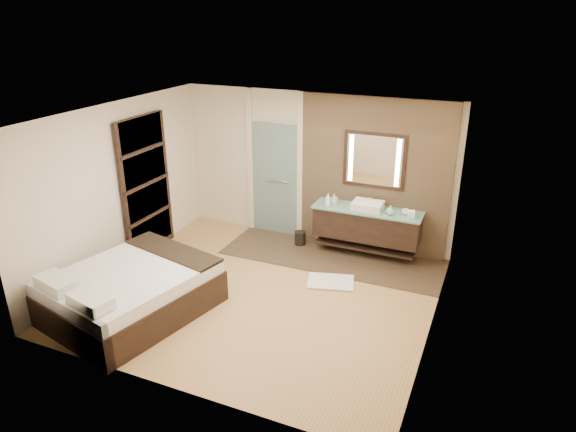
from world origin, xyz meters
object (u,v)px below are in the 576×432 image
at_px(vanity, 367,224).
at_px(mirror_unit, 374,160).
at_px(bed, 131,292).
at_px(waste_bin, 300,238).

height_order(vanity, mirror_unit, mirror_unit).
xyz_separation_m(mirror_unit, bed, (-2.54, -3.31, -1.31)).
height_order(vanity, bed, vanity).
bearing_deg(waste_bin, mirror_unit, 14.33).
distance_m(vanity, mirror_unit, 1.10).
distance_m(vanity, bed, 4.00).
relative_size(vanity, bed, 0.76).
relative_size(mirror_unit, waste_bin, 4.18).
xyz_separation_m(vanity, bed, (-2.54, -3.08, -0.24)).
xyz_separation_m(mirror_unit, waste_bin, (-1.20, -0.31, -1.52)).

